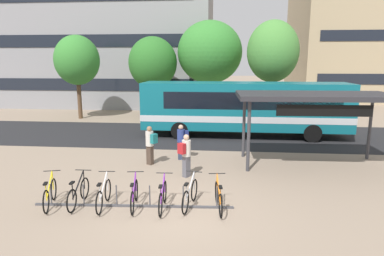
# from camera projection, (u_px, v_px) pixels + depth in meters

# --- Properties ---
(ground) EXTENTS (200.00, 200.00, 0.00)m
(ground) POSITION_uv_depth(u_px,v_px,m) (178.00, 211.00, 10.10)
(ground) COLOR gray
(bus_lane_asphalt) EXTENTS (80.00, 7.20, 0.01)m
(bus_lane_asphalt) POSITION_uv_depth(u_px,v_px,m) (202.00, 135.00, 20.48)
(bus_lane_asphalt) COLOR #232326
(bus_lane_asphalt) RESTS_ON ground
(city_bus) EXTENTS (12.05, 2.68, 3.20)m
(city_bus) POSITION_uv_depth(u_px,v_px,m) (243.00, 107.00, 19.90)
(city_bus) COLOR #0F6070
(city_bus) RESTS_ON ground
(bike_rack) EXTENTS (6.16, 0.42, 0.70)m
(bike_rack) POSITION_uv_depth(u_px,v_px,m) (133.00, 204.00, 10.36)
(bike_rack) COLOR #47474C
(bike_rack) RESTS_ON ground
(parked_bicycle_yellow_0) EXTENTS (0.64, 1.67, 0.99)m
(parked_bicycle_yellow_0) POSITION_uv_depth(u_px,v_px,m) (50.00, 194.00, 10.37)
(parked_bicycle_yellow_0) COLOR black
(parked_bicycle_yellow_0) RESTS_ON ground
(parked_bicycle_black_1) EXTENTS (0.52, 1.72, 0.99)m
(parked_bicycle_black_1) POSITION_uv_depth(u_px,v_px,m) (78.00, 193.00, 10.43)
(parked_bicycle_black_1) COLOR black
(parked_bicycle_black_1) RESTS_ON ground
(parked_bicycle_white_2) EXTENTS (0.52, 1.72, 0.99)m
(parked_bicycle_white_2) POSITION_uv_depth(u_px,v_px,m) (104.00, 195.00, 10.30)
(parked_bicycle_white_2) COLOR black
(parked_bicycle_white_2) RESTS_ON ground
(parked_bicycle_purple_3) EXTENTS (0.52, 1.71, 0.99)m
(parked_bicycle_purple_3) POSITION_uv_depth(u_px,v_px,m) (134.00, 195.00, 10.27)
(parked_bicycle_purple_3) COLOR black
(parked_bicycle_purple_3) RESTS_ON ground
(parked_bicycle_purple_4) EXTENTS (0.52, 1.72, 0.99)m
(parked_bicycle_purple_4) POSITION_uv_depth(u_px,v_px,m) (163.00, 197.00, 10.15)
(parked_bicycle_purple_4) COLOR black
(parked_bicycle_purple_4) RESTS_ON ground
(parked_bicycle_silver_5) EXTENTS (0.52, 1.71, 0.99)m
(parked_bicycle_silver_5) POSITION_uv_depth(u_px,v_px,m) (190.00, 195.00, 10.31)
(parked_bicycle_silver_5) COLOR black
(parked_bicycle_silver_5) RESTS_ON ground
(parked_bicycle_orange_6) EXTENTS (0.52, 1.71, 0.99)m
(parked_bicycle_orange_6) POSITION_uv_depth(u_px,v_px,m) (219.00, 198.00, 10.10)
(parked_bicycle_orange_6) COLOR black
(parked_bicycle_orange_6) RESTS_ON ground
(transit_shelter) EXTENTS (6.57, 3.15, 3.10)m
(transit_shelter) POSITION_uv_depth(u_px,v_px,m) (316.00, 98.00, 14.05)
(transit_shelter) COLOR #38383D
(transit_shelter) RESTS_ON ground
(commuter_navy_pack_0) EXTENTS (0.57, 0.41, 1.61)m
(commuter_navy_pack_0) POSITION_uv_depth(u_px,v_px,m) (182.00, 140.00, 15.25)
(commuter_navy_pack_0) COLOR #2D3851
(commuter_navy_pack_0) RESTS_ON ground
(commuter_teal_pack_1) EXTENTS (0.61, 0.54, 1.69)m
(commuter_teal_pack_1) POSITION_uv_depth(u_px,v_px,m) (150.00, 143.00, 14.46)
(commuter_teal_pack_1) COLOR #47382D
(commuter_teal_pack_1) RESTS_ON ground
(commuter_red_pack_2) EXTENTS (0.56, 0.60, 1.69)m
(commuter_red_pack_2) POSITION_uv_depth(u_px,v_px,m) (186.00, 153.00, 12.88)
(commuter_red_pack_2) COLOR #565660
(commuter_red_pack_2) RESTS_ON ground
(street_tree_0) EXTENTS (3.40, 3.40, 6.41)m
(street_tree_0) POSITION_uv_depth(u_px,v_px,m) (77.00, 60.00, 25.67)
(street_tree_0) COLOR brown
(street_tree_0) RESTS_ON ground
(street_tree_1) EXTENTS (5.17, 5.17, 7.63)m
(street_tree_1) POSITION_uv_depth(u_px,v_px,m) (210.00, 52.00, 26.92)
(street_tree_1) COLOR brown
(street_tree_1) RESTS_ON ground
(street_tree_2) EXTENTS (3.65, 3.65, 7.29)m
(street_tree_2) POSITION_uv_depth(u_px,v_px,m) (273.00, 52.00, 23.77)
(street_tree_2) COLOR brown
(street_tree_2) RESTS_ON ground
(street_tree_3) EXTENTS (3.82, 3.82, 6.36)m
(street_tree_3) POSITION_uv_depth(u_px,v_px,m) (153.00, 63.00, 26.56)
(street_tree_3) COLOR brown
(street_tree_3) RESTS_ON ground
(building_left_wing) EXTENTS (20.97, 11.37, 19.48)m
(building_left_wing) POSITION_uv_depth(u_px,v_px,m) (110.00, 9.00, 34.84)
(building_left_wing) COLOR gray
(building_left_wing) RESTS_ON ground
(building_right_wing) EXTENTS (18.43, 13.28, 17.51)m
(building_right_wing) POSITION_uv_depth(u_px,v_px,m) (376.00, 24.00, 39.66)
(building_right_wing) COLOR tan
(building_right_wing) RESTS_ON ground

